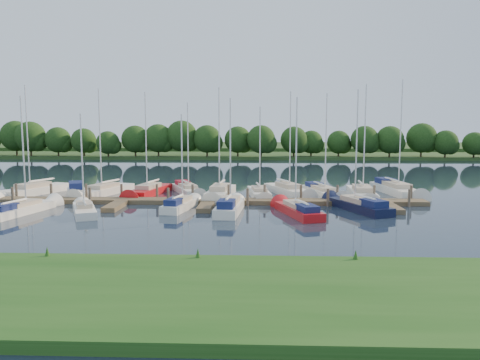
{
  "coord_description": "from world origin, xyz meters",
  "views": [
    {
      "loc": [
        4.5,
        -34.9,
        7.37
      ],
      "look_at": [
        2.87,
        8.0,
        2.2
      ],
      "focal_mm": 35.0,
      "sensor_mm": 36.0,
      "label": 1
    }
  ],
  "objects_px": {
    "dock": "(208,202)",
    "sailboat_n_5": "(220,194)",
    "sailboat_n_0": "(33,192)",
    "motorboat": "(76,192)",
    "sailboat_s_2": "(181,205)"
  },
  "relations": [
    {
      "from": "sailboat_s_2",
      "to": "sailboat_n_5",
      "type": "bearing_deg",
      "value": 78.68
    },
    {
      "from": "sailboat_n_5",
      "to": "sailboat_s_2",
      "type": "relative_size",
      "value": 1.33
    },
    {
      "from": "sailboat_n_0",
      "to": "motorboat",
      "type": "bearing_deg",
      "value": -162.43
    },
    {
      "from": "dock",
      "to": "sailboat_n_0",
      "type": "bearing_deg",
      "value": 164.22
    },
    {
      "from": "motorboat",
      "to": "sailboat_n_5",
      "type": "distance_m",
      "value": 15.0
    },
    {
      "from": "sailboat_n_5",
      "to": "sailboat_n_0",
      "type": "bearing_deg",
      "value": 1.89
    },
    {
      "from": "motorboat",
      "to": "sailboat_n_5",
      "type": "bearing_deg",
      "value": 153.39
    },
    {
      "from": "dock",
      "to": "sailboat_n_5",
      "type": "distance_m",
      "value": 4.34
    },
    {
      "from": "motorboat",
      "to": "sailboat_n_5",
      "type": "xyz_separation_m",
      "value": [
        14.98,
        -0.76,
        -0.07
      ]
    },
    {
      "from": "sailboat_n_5",
      "to": "sailboat_s_2",
      "type": "xyz_separation_m",
      "value": [
        -2.85,
        -6.72,
        0.04
      ]
    },
    {
      "from": "dock",
      "to": "sailboat_n_5",
      "type": "height_order",
      "value": "sailboat_n_5"
    },
    {
      "from": "motorboat",
      "to": "sailboat_s_2",
      "type": "xyz_separation_m",
      "value": [
        12.14,
        -7.48,
        -0.03
      ]
    },
    {
      "from": "dock",
      "to": "sailboat_n_0",
      "type": "height_order",
      "value": "sailboat_n_0"
    },
    {
      "from": "motorboat",
      "to": "sailboat_s_2",
      "type": "relative_size",
      "value": 0.7
    },
    {
      "from": "dock",
      "to": "motorboat",
      "type": "height_order",
      "value": "motorboat"
    }
  ]
}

